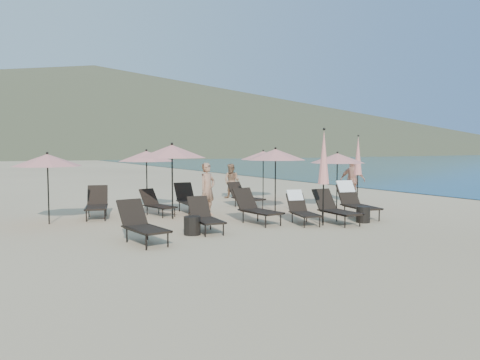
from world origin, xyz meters
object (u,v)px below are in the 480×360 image
umbrella_open_1 (275,155)px  umbrella_open_4 (263,156)px  lounger_4 (335,208)px  lounger_8 (189,199)px  lounger_6 (97,203)px  beachgoer_c (353,180)px  lounger_7 (157,203)px  lounger_9 (245,196)px  lounger_0 (142,224)px  lounger_2 (256,207)px  umbrella_open_3 (146,156)px  umbrella_closed_0 (324,158)px  beachgoer_b (232,181)px  beachgoer_a (208,189)px  lounger_3 (301,208)px  umbrella_open_0 (172,151)px  lounger_5 (355,200)px  side_table_1 (363,215)px  umbrella_open_2 (337,158)px  side_table_0 (192,226)px  lounger_1 (205,216)px  umbrella_closed_1 (358,156)px  umbrella_open_5 (47,160)px

umbrella_open_1 → umbrella_open_4: (1.75, 3.55, -0.10)m
lounger_4 → lounger_8: (-2.84, 4.42, 0.01)m
lounger_6 → beachgoer_c: beachgoer_c is taller
lounger_7 → lounger_9: (3.66, 0.40, 0.03)m
lounger_7 → lounger_0: bearing=-127.7°
lounger_2 → lounger_6: (-3.91, 3.51, -0.01)m
umbrella_open_3 → beachgoer_c: size_ratio=1.25×
umbrella_closed_0 → beachgoer_b: (1.12, 7.64, -1.20)m
beachgoer_a → lounger_3: bearing=-80.6°
umbrella_open_3 → beachgoer_c: 8.66m
lounger_3 → umbrella_open_0: (-3.05, 2.72, 1.69)m
lounger_4 → beachgoer_a: beachgoer_a is taller
lounger_5 → side_table_1: bearing=-107.9°
lounger_2 → umbrella_open_2: umbrella_open_2 is taller
side_table_0 → beachgoer_c: size_ratio=0.27×
lounger_8 → beachgoer_b: beachgoer_b is taller
umbrella_open_2 → lounger_2: bearing=-164.0°
lounger_1 → lounger_7: lounger_1 is taller
lounger_5 → umbrella_closed_0: size_ratio=0.69×
lounger_0 → beachgoer_a: 4.70m
lounger_3 → beachgoer_b: 7.16m
side_table_1 → beachgoer_c: bearing=50.1°
lounger_8 → umbrella_open_3: (-1.12, 1.23, 1.49)m
umbrella_closed_1 → beachgoer_a: 6.59m
lounger_3 → umbrella_closed_1: 5.63m
umbrella_open_0 → umbrella_open_4: bearing=30.6°
lounger_0 → beachgoer_c: bearing=13.8°
umbrella_open_5 → beachgoer_b: size_ratio=1.38×
lounger_5 → umbrella_open_2: bearing=78.5°
umbrella_closed_1 → side_table_0: (-8.36, -2.70, -1.69)m
lounger_6 → umbrella_open_1: umbrella_open_1 is taller
lounger_1 → umbrella_open_5: umbrella_open_5 is taller
lounger_5 → umbrella_open_3: umbrella_open_3 is taller
lounger_3 → umbrella_open_5: bearing=165.9°
umbrella_open_2 → side_table_1: 3.46m
umbrella_closed_1 → beachgoer_b: 5.62m
beachgoer_b → lounger_9: bearing=-52.3°
umbrella_open_3 → umbrella_closed_1: size_ratio=0.80×
lounger_8 → lounger_5: bearing=-37.1°
lounger_9 → side_table_0: bearing=-143.0°
lounger_4 → lounger_6: 7.60m
lounger_8 → umbrella_open_0: umbrella_open_0 is taller
umbrella_open_2 → umbrella_closed_1: umbrella_closed_1 is taller
umbrella_open_4 → side_table_0: (-6.02, -6.03, -1.68)m
lounger_4 → beachgoer_b: size_ratio=1.12×
lounger_2 → beachgoer_c: beachgoer_c is taller
lounger_6 → umbrella_open_2: umbrella_open_2 is taller
umbrella_open_1 → lounger_2: bearing=-137.4°
lounger_9 → umbrella_closed_0: size_ratio=0.60×
lounger_5 → side_table_0: lounger_5 is taller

